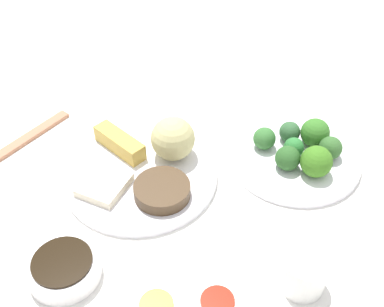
% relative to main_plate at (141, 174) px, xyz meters
% --- Properties ---
extents(tabletop, '(2.20, 2.20, 0.02)m').
position_rel_main_plate_xyz_m(tabletop, '(0.04, -0.02, -0.02)').
color(tabletop, white).
rests_on(tabletop, ground).
extents(main_plate, '(0.27, 0.27, 0.02)m').
position_rel_main_plate_xyz_m(main_plate, '(0.00, 0.00, 0.00)').
color(main_plate, white).
rests_on(main_plate, tabletop).
extents(rice_scoop, '(0.08, 0.08, 0.08)m').
position_rel_main_plate_xyz_m(rice_scoop, '(0.06, -0.03, 0.05)').
color(rice_scoop, tan).
rests_on(rice_scoop, main_plate).
extents(spring_roll, '(0.05, 0.11, 0.03)m').
position_rel_main_plate_xyz_m(spring_roll, '(0.03, 0.06, 0.02)').
color(spring_roll, gold).
rests_on(spring_roll, main_plate).
extents(crab_rangoon_wonton, '(0.08, 0.08, 0.01)m').
position_rel_main_plate_xyz_m(crab_rangoon_wonton, '(-0.06, 0.03, 0.02)').
color(crab_rangoon_wonton, beige).
rests_on(crab_rangoon_wonton, main_plate).
extents(stir_fry_heap, '(0.09, 0.09, 0.02)m').
position_rel_main_plate_xyz_m(stir_fry_heap, '(-0.03, -0.06, 0.02)').
color(stir_fry_heap, '#46331F').
rests_on(stir_fry_heap, main_plate).
extents(broccoli_plate, '(0.24, 0.24, 0.01)m').
position_rel_main_plate_xyz_m(broccoli_plate, '(0.18, -0.21, -0.00)').
color(broccoli_plate, white).
rests_on(broccoli_plate, tabletop).
extents(broccoli_floret_0, '(0.04, 0.04, 0.04)m').
position_rel_main_plate_xyz_m(broccoli_floret_0, '(0.18, -0.21, 0.02)').
color(broccoli_floret_0, '#2A7130').
rests_on(broccoli_floret_0, broccoli_plate).
extents(broccoli_floret_1, '(0.05, 0.05, 0.05)m').
position_rel_main_plate_xyz_m(broccoli_floret_1, '(0.23, -0.23, 0.03)').
color(broccoli_floret_1, '#347024').
rests_on(broccoli_floret_1, broccoli_plate).
extents(broccoli_floret_2, '(0.04, 0.04, 0.04)m').
position_rel_main_plate_xyz_m(broccoli_floret_2, '(0.21, -0.26, 0.03)').
color(broccoli_floret_2, '#325E29').
rests_on(broccoli_floret_2, broccoli_plate).
extents(broccoli_floret_3, '(0.05, 0.05, 0.05)m').
position_rel_main_plate_xyz_m(broccoli_floret_3, '(0.16, -0.26, 0.03)').
color(broccoli_floret_3, '#3B751E').
rests_on(broccoli_floret_3, broccoli_plate).
extents(broccoli_floret_4, '(0.04, 0.04, 0.04)m').
position_rel_main_plate_xyz_m(broccoli_floret_4, '(0.21, -0.18, 0.03)').
color(broccoli_floret_4, '#305A32').
rests_on(broccoli_floret_4, broccoli_plate).
extents(broccoli_floret_5, '(0.04, 0.04, 0.04)m').
position_rel_main_plate_xyz_m(broccoli_floret_5, '(0.17, -0.15, 0.03)').
color(broccoli_floret_5, '#346C30').
rests_on(broccoli_floret_5, broccoli_plate).
extents(broccoli_floret_6, '(0.04, 0.04, 0.04)m').
position_rel_main_plate_xyz_m(broccoli_floret_6, '(0.14, -0.21, 0.03)').
color(broccoli_floret_6, '#295724').
rests_on(broccoli_floret_6, broccoli_plate).
extents(soy_sauce_bowl, '(0.10, 0.10, 0.03)m').
position_rel_main_plate_xyz_m(soy_sauce_bowl, '(-0.22, -0.03, 0.01)').
color(soy_sauce_bowl, white).
rests_on(soy_sauce_bowl, tabletop).
extents(soy_sauce_bowl_liquid, '(0.09, 0.09, 0.00)m').
position_rel_main_plate_xyz_m(soy_sauce_bowl_liquid, '(-0.22, -0.03, 0.02)').
color(soy_sauce_bowl_liquid, black).
rests_on(soy_sauce_bowl_liquid, soy_sauce_bowl).
extents(sauce_ramekin_sweet_and_sour, '(0.06, 0.06, 0.02)m').
position_rel_main_plate_xyz_m(sauce_ramekin_sweet_and_sour, '(-0.15, -0.24, 0.00)').
color(sauce_ramekin_sweet_and_sour, white).
rests_on(sauce_ramekin_sweet_and_sour, tabletop).
extents(sauce_ramekin_sweet_and_sour_liquid, '(0.05, 0.05, 0.00)m').
position_rel_main_plate_xyz_m(sauce_ramekin_sweet_and_sour_liquid, '(-0.15, -0.24, 0.01)').
color(sauce_ramekin_sweet_and_sour_liquid, red).
rests_on(sauce_ramekin_sweet_and_sour_liquid, sauce_ramekin_sweet_and_sour).
extents(sauce_ramekin_hot_mustard_liquid, '(0.05, 0.05, 0.00)m').
position_rel_main_plate_xyz_m(sauce_ramekin_hot_mustard_liquid, '(-0.20, -0.17, 0.01)').
color(sauce_ramekin_hot_mustard_liquid, gold).
rests_on(sauce_ramekin_hot_mustard_liquid, sauce_ramekin_hot_mustard).
extents(teacup, '(0.06, 0.06, 0.06)m').
position_rel_main_plate_xyz_m(teacup, '(-0.05, -0.32, 0.02)').
color(teacup, white).
rests_on(teacup, tabletop).
extents(chopsticks_pair, '(0.24, 0.04, 0.01)m').
position_rel_main_plate_xyz_m(chopsticks_pair, '(-0.06, 0.25, -0.00)').
color(chopsticks_pair, '#AA7051').
rests_on(chopsticks_pair, tabletop).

